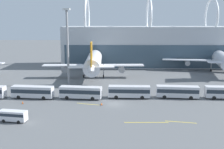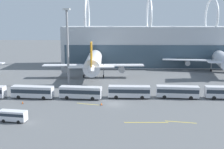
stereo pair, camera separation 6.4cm
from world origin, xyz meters
name	(u,v)px [view 1 (the left image)]	position (x,y,z in m)	size (l,w,h in m)	color
ground_plane	(115,104)	(0.00, 0.00, 0.00)	(440.00, 440.00, 0.00)	slate
airliner_at_gate_far	(94,62)	(-8.10, 33.58, 5.50)	(36.51, 36.26, 13.97)	white
airliner_parked_remote	(220,58)	(42.53, 45.64, 5.48)	(46.13, 42.71, 15.31)	silver
shuttle_bus_1	(33,91)	(-22.31, 4.90, 1.95)	(11.40, 3.81, 3.33)	silver
shuttle_bus_2	(81,92)	(-9.32, 4.56, 1.95)	(11.41, 3.92, 3.33)	silver
shuttle_bus_3	(129,91)	(3.68, 5.51, 1.95)	(11.29, 3.17, 3.33)	silver
shuttle_bus_4	(177,91)	(16.68, 5.64, 1.95)	(11.40, 3.80, 3.33)	silver
service_van_foreground	(13,115)	(-21.24, -12.72, 1.39)	(5.98, 2.83, 2.37)	silver
floodlight_mast	(68,42)	(-15.22, 20.80, 13.83)	(2.11, 2.11, 24.28)	gray
lane_stripe_0	(146,122)	(6.43, -12.80, 0.00)	(9.14, 0.25, 0.01)	yellow
lane_stripe_2	(181,122)	(13.58, -12.48, 0.00)	(6.42, 0.25, 0.01)	yellow
lane_stripe_3	(90,104)	(-6.46, -0.35, 0.00)	(6.69, 0.25, 0.01)	yellow
traffic_cone_0	(101,104)	(-3.50, -0.97, 0.30)	(0.64, 0.64, 0.61)	black
traffic_cone_1	(23,102)	(-23.45, -0.15, 0.33)	(0.48, 0.48, 0.68)	black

